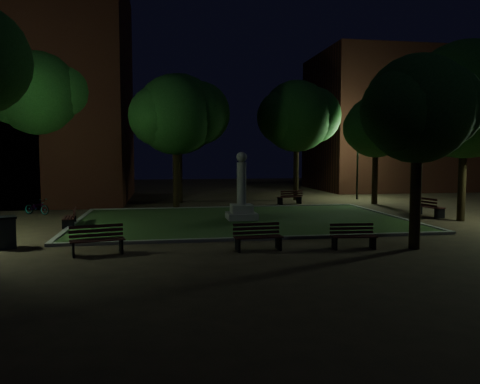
{
  "coord_description": "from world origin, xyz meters",
  "views": [
    {
      "loc": [
        -3.71,
        -19.79,
        3.16
      ],
      "look_at": [
        -0.24,
        1.0,
        1.46
      ],
      "focal_mm": 35.0,
      "sensor_mm": 36.0,
      "label": 1
    }
  ],
  "objects_px": {
    "monument": "(242,201)",
    "trash_bin": "(6,232)",
    "bench_far_side": "(290,198)",
    "bench_near_left": "(258,238)",
    "bench_west_near": "(97,241)",
    "bench_right_side": "(427,207)",
    "bench_left_side": "(71,218)",
    "bicycle": "(37,207)",
    "bench_near_right": "(353,237)"
  },
  "relations": [
    {
      "from": "monument",
      "to": "trash_bin",
      "type": "bearing_deg",
      "value": -149.88
    },
    {
      "from": "monument",
      "to": "bench_far_side",
      "type": "distance_m",
      "value": 8.08
    },
    {
      "from": "bench_near_left",
      "to": "bench_far_side",
      "type": "relative_size",
      "value": 0.96
    },
    {
      "from": "bench_near_left",
      "to": "bench_west_near",
      "type": "height_order",
      "value": "bench_west_near"
    },
    {
      "from": "bench_west_near",
      "to": "bench_right_side",
      "type": "relative_size",
      "value": 0.94
    },
    {
      "from": "monument",
      "to": "bench_far_side",
      "type": "height_order",
      "value": "monument"
    },
    {
      "from": "bench_left_side",
      "to": "bench_far_side",
      "type": "bearing_deg",
      "value": 115.44
    },
    {
      "from": "bench_right_side",
      "to": "bicycle",
      "type": "relative_size",
      "value": 1.19
    },
    {
      "from": "bench_far_side",
      "to": "bench_left_side",
      "type": "bearing_deg",
      "value": 15.77
    },
    {
      "from": "bench_near_left",
      "to": "bench_left_side",
      "type": "xyz_separation_m",
      "value": [
        -7.08,
        6.27,
        -0.04
      ]
    },
    {
      "from": "bench_right_side",
      "to": "bicycle",
      "type": "bearing_deg",
      "value": 67.41
    },
    {
      "from": "bench_far_side",
      "to": "trash_bin",
      "type": "bearing_deg",
      "value": 26.42
    },
    {
      "from": "bench_near_right",
      "to": "bench_left_side",
      "type": "height_order",
      "value": "bench_near_right"
    },
    {
      "from": "bench_left_side",
      "to": "bicycle",
      "type": "bearing_deg",
      "value": -157.2
    },
    {
      "from": "bench_near_right",
      "to": "bench_left_side",
      "type": "distance_m",
      "value": 12.2
    },
    {
      "from": "bench_near_left",
      "to": "bench_left_side",
      "type": "distance_m",
      "value": 9.46
    },
    {
      "from": "bench_west_near",
      "to": "bench_near_right",
      "type": "bearing_deg",
      "value": -16.2
    },
    {
      "from": "trash_bin",
      "to": "bench_right_side",
      "type": "bearing_deg",
      "value": 15.46
    },
    {
      "from": "bench_west_near",
      "to": "bench_far_side",
      "type": "distance_m",
      "value": 16.8
    },
    {
      "from": "bench_near_right",
      "to": "bench_west_near",
      "type": "xyz_separation_m",
      "value": [
        -8.37,
        0.47,
        0.04
      ]
    },
    {
      "from": "bicycle",
      "to": "monument",
      "type": "bearing_deg",
      "value": -81.69
    },
    {
      "from": "trash_bin",
      "to": "bench_far_side",
      "type": "bearing_deg",
      "value": 42.25
    },
    {
      "from": "bench_near_right",
      "to": "bench_left_side",
      "type": "xyz_separation_m",
      "value": [
        -10.3,
        6.54,
        -0.02
      ]
    },
    {
      "from": "trash_bin",
      "to": "bicycle",
      "type": "bearing_deg",
      "value": 98.13
    },
    {
      "from": "bench_far_side",
      "to": "bench_west_near",
      "type": "bearing_deg",
      "value": 37.36
    },
    {
      "from": "bench_west_near",
      "to": "bench_right_side",
      "type": "height_order",
      "value": "bench_right_side"
    },
    {
      "from": "monument",
      "to": "bicycle",
      "type": "distance_m",
      "value": 11.01
    },
    {
      "from": "bench_right_side",
      "to": "monument",
      "type": "bearing_deg",
      "value": 78.71
    },
    {
      "from": "bench_west_near",
      "to": "trash_bin",
      "type": "relative_size",
      "value": 1.61
    },
    {
      "from": "bench_near_left",
      "to": "bench_west_near",
      "type": "xyz_separation_m",
      "value": [
        -5.15,
        0.2,
        0.02
      ]
    },
    {
      "from": "bench_far_side",
      "to": "bicycle",
      "type": "bearing_deg",
      "value": -4.91
    },
    {
      "from": "bench_right_side",
      "to": "trash_bin",
      "type": "distance_m",
      "value": 19.19
    },
    {
      "from": "bench_right_side",
      "to": "bicycle",
      "type": "distance_m",
      "value": 20.22
    },
    {
      "from": "monument",
      "to": "bench_right_side",
      "type": "bearing_deg",
      "value": -0.34
    },
    {
      "from": "bench_west_near",
      "to": "bicycle",
      "type": "distance_m",
      "value": 11.54
    },
    {
      "from": "trash_bin",
      "to": "bicycle",
      "type": "xyz_separation_m",
      "value": [
        -1.31,
        9.2,
        -0.14
      ]
    },
    {
      "from": "bench_near_right",
      "to": "monument",
      "type": "bearing_deg",
      "value": 114.87
    },
    {
      "from": "monument",
      "to": "bench_right_side",
      "type": "xyz_separation_m",
      "value": [
        9.58,
        -0.06,
        -0.5
      ]
    },
    {
      "from": "bench_near_left",
      "to": "bench_near_right",
      "type": "height_order",
      "value": "bench_near_left"
    },
    {
      "from": "bench_near_left",
      "to": "bicycle",
      "type": "xyz_separation_m",
      "value": [
        -9.61,
        10.85,
        0.0
      ]
    },
    {
      "from": "bench_near_right",
      "to": "bench_left_side",
      "type": "relative_size",
      "value": 1.03
    },
    {
      "from": "bench_right_side",
      "to": "bench_near_left",
      "type": "bearing_deg",
      "value": 112.63
    },
    {
      "from": "bench_west_near",
      "to": "bicycle",
      "type": "relative_size",
      "value": 1.11
    },
    {
      "from": "monument",
      "to": "bench_left_side",
      "type": "xyz_separation_m",
      "value": [
        -7.7,
        -0.55,
        -0.58
      ]
    },
    {
      "from": "bench_right_side",
      "to": "bench_west_near",
      "type": "bearing_deg",
      "value": 102.21
    },
    {
      "from": "bench_near_left",
      "to": "bench_right_side",
      "type": "bearing_deg",
      "value": 29.6
    },
    {
      "from": "trash_bin",
      "to": "bench_near_left",
      "type": "bearing_deg",
      "value": -11.27
    },
    {
      "from": "bench_right_side",
      "to": "bench_left_side",
      "type": "bearing_deg",
      "value": 80.69
    },
    {
      "from": "bench_left_side",
      "to": "bench_right_side",
      "type": "height_order",
      "value": "bench_right_side"
    },
    {
      "from": "bench_right_side",
      "to": "trash_bin",
      "type": "xyz_separation_m",
      "value": [
        -18.49,
        -5.12,
        0.09
      ]
    }
  ]
}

